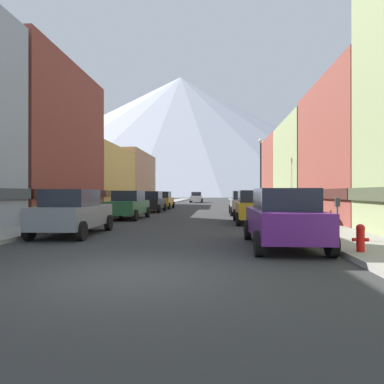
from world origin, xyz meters
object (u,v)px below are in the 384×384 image
(car_left_2, at_px, (151,201))
(pedestrian_0, at_px, (301,207))
(parking_meter_near, at_px, (337,212))
(potted_plant_2, at_px, (34,214))
(potted_plant_0, at_px, (290,206))
(car_right_1, at_px, (254,207))
(car_left_0, at_px, (73,212))
(car_left_3, at_px, (162,200))
(potted_plant_1, at_px, (57,212))
(car_driving_0, at_px, (196,197))
(streetlamp_right, at_px, (261,164))
(fire_hydrant_near, at_px, (360,237))
(car_right_0, at_px, (283,218))
(trash_bin_right, at_px, (311,214))
(car_right_2, at_px, (243,203))
(car_left_1, at_px, (128,205))

(car_left_2, xyz_separation_m, pedestrian_0, (10.05, -10.87, -0.00))
(parking_meter_near, xyz_separation_m, potted_plant_2, (-12.75, 4.41, -0.40))
(potted_plant_0, bearing_deg, car_right_1, -117.96)
(potted_plant_2, bearing_deg, car_left_0, -42.76)
(potted_plant_0, height_order, pedestrian_0, pedestrian_0)
(car_left_3, xyz_separation_m, potted_plant_1, (-3.20, -16.96, -0.31))
(car_driving_0, height_order, streetlamp_right, streetlamp_right)
(fire_hydrant_near, relative_size, potted_plant_1, 0.83)
(fire_hydrant_near, bearing_deg, potted_plant_2, 150.78)
(car_right_0, height_order, trash_bin_right, car_right_0)
(car_left_0, height_order, car_right_2, same)
(fire_hydrant_near, distance_m, pedestrian_0, 9.47)
(car_right_0, distance_m, potted_plant_1, 13.37)
(pedestrian_0, bearing_deg, car_right_1, 170.80)
(car_left_1, xyz_separation_m, potted_plant_2, (-3.20, -5.40, -0.28))
(car_right_0, xyz_separation_m, parking_meter_near, (1.95, 1.03, 0.11))
(car_left_3, bearing_deg, trash_bin_right, -61.07)
(car_right_1, bearing_deg, potted_plant_2, -165.17)
(trash_bin_right, bearing_deg, pedestrian_0, 93.98)
(car_right_1, distance_m, pedestrian_0, 2.48)
(car_left_3, xyz_separation_m, car_right_0, (7.60, -24.83, 0.00))
(car_right_2, xyz_separation_m, pedestrian_0, (2.45, -7.48, -0.00))
(car_driving_0, relative_size, trash_bin_right, 4.49)
(car_right_1, height_order, fire_hydrant_near, car_right_1)
(car_left_3, bearing_deg, streetlamp_right, -38.95)
(parking_meter_near, height_order, potted_plant_1, parking_meter_near)
(pedestrian_0, bearing_deg, fire_hydrant_near, -94.85)
(car_left_0, xyz_separation_m, car_left_1, (-0.00, 8.36, 0.00))
(trash_bin_right, bearing_deg, car_right_1, 144.30)
(potted_plant_2, bearing_deg, potted_plant_1, 90.00)
(car_right_0, xyz_separation_m, trash_bin_right, (2.55, 6.46, -0.26))
(car_left_0, distance_m, car_left_1, 8.36)
(car_left_2, xyz_separation_m, car_right_0, (7.60, -18.77, 0.00))
(potted_plant_2, bearing_deg, fire_hydrant_near, -29.22)
(car_left_3, xyz_separation_m, fire_hydrant_near, (9.25, -26.36, -0.37))
(car_left_0, bearing_deg, car_driving_0, 87.23)
(car_left_1, bearing_deg, trash_bin_right, -23.32)
(potted_plant_0, bearing_deg, fire_hydrant_near, -95.58)
(car_left_1, height_order, streetlamp_right, streetlamp_right)
(potted_plant_0, bearing_deg, car_left_0, -132.34)
(car_right_2, height_order, potted_plant_0, car_right_2)
(potted_plant_1, relative_size, pedestrian_0, 0.52)
(parking_meter_near, distance_m, potted_plant_1, 14.48)
(car_left_0, height_order, potted_plant_0, car_left_0)
(parking_meter_near, bearing_deg, car_left_3, 111.86)
(streetlamp_right, bearing_deg, pedestrian_0, -84.61)
(car_left_3, height_order, pedestrian_0, car_left_3)
(car_right_0, height_order, potted_plant_2, car_right_0)
(car_left_0, height_order, pedestrian_0, car_left_0)
(potted_plant_2, bearing_deg, car_right_0, -26.72)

